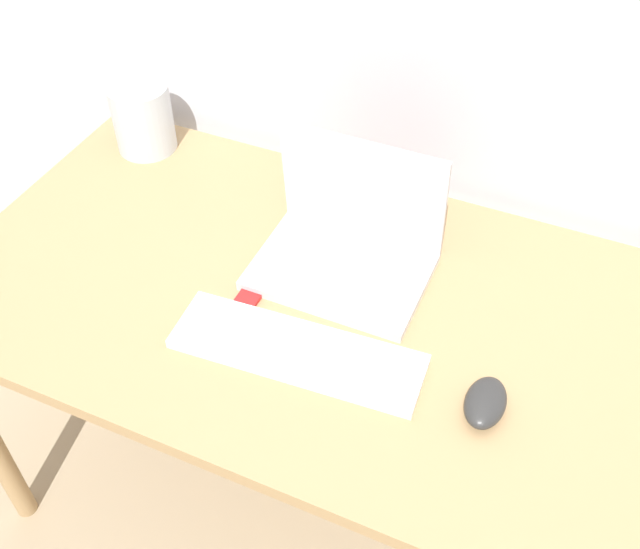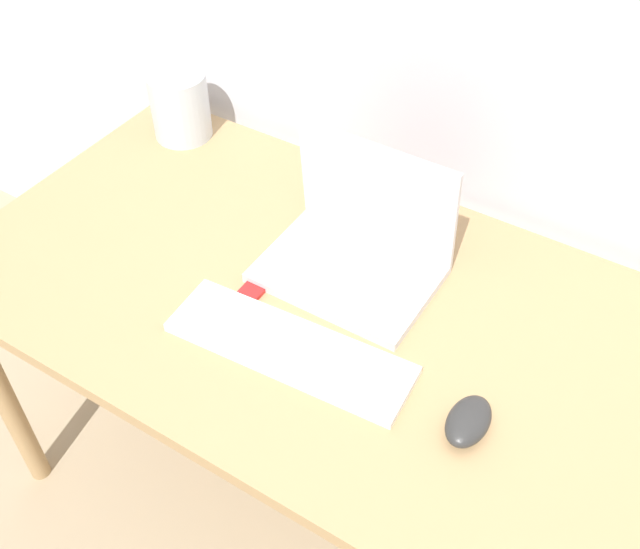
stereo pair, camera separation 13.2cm
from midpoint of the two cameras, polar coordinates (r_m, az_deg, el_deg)
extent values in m
cube|color=tan|center=(1.43, 2.66, -2.32)|extent=(1.44, 0.78, 0.03)
cylinder|color=tan|center=(1.88, -21.31, -8.41)|extent=(0.05, 0.05, 0.72)
cylinder|color=tan|center=(2.17, -8.53, 3.39)|extent=(0.05, 0.05, 0.72)
cube|color=silver|center=(1.45, 4.71, -0.04)|extent=(0.33, 0.24, 0.02)
cube|color=#B7B7BC|center=(1.44, 4.51, 0.00)|extent=(0.27, 0.13, 0.00)
cube|color=silver|center=(1.44, 6.96, 6.01)|extent=(0.33, 0.03, 0.24)
cube|color=black|center=(1.44, 7.16, 6.27)|extent=(0.29, 0.02, 0.20)
cube|color=white|center=(1.32, 0.53, -5.80)|extent=(0.46, 0.16, 0.02)
cube|color=silver|center=(1.31, 0.54, -5.52)|extent=(0.42, 0.13, 0.00)
ellipsoid|color=#2D2D2D|center=(1.26, 14.27, -10.95)|extent=(0.07, 0.11, 0.04)
cylinder|color=silver|center=(1.81, -8.53, 12.56)|extent=(0.14, 0.14, 0.16)
cone|color=silver|center=(1.75, -8.94, 15.72)|extent=(0.13, 0.13, 0.07)
cube|color=red|center=(1.43, -2.43, -1.25)|extent=(0.04, 0.05, 0.01)
camera|label=1|loc=(0.07, -87.13, 2.85)|focal=42.00mm
camera|label=2|loc=(0.07, 92.87, -2.85)|focal=42.00mm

